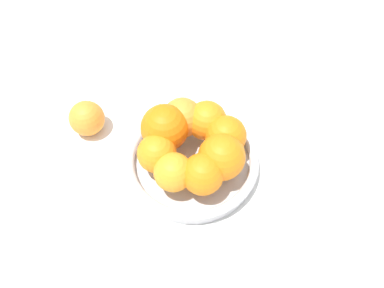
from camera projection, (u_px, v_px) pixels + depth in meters
ground_plane at (192, 166)px, 0.68m from camera, size 4.00×4.00×0.00m
fruit_bowl at (192, 161)px, 0.67m from camera, size 0.24×0.24×0.03m
orange_pile at (192, 142)px, 0.63m from camera, size 0.19×0.19×0.08m
stray_orange at (87, 118)px, 0.70m from camera, size 0.07×0.07×0.07m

